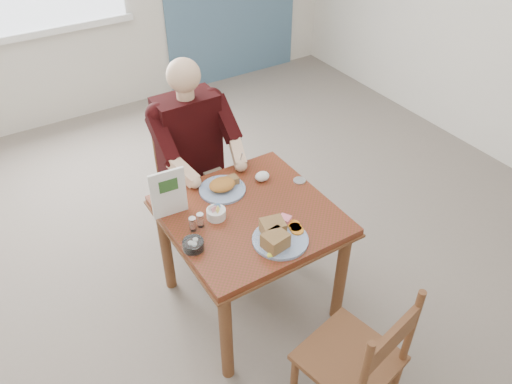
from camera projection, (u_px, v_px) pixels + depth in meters
floor at (251, 299)px, 3.28m from camera, size 6.00×6.00×0.00m
lemon_wedge at (272, 255)px, 2.53m from camera, size 0.06×0.05×0.03m
napkin at (262, 176)px, 3.03m from camera, size 0.10×0.08×0.06m
metal_dish at (299, 181)px, 3.04m from camera, size 0.09×0.09×0.01m
table at (250, 227)px, 2.88m from camera, size 0.92×0.92×0.75m
chair_far at (191, 179)px, 3.51m from camera, size 0.42×0.42×0.95m
chair_near at (357, 363)px, 2.36m from camera, size 0.50×0.50×0.95m
diner at (193, 145)px, 3.25m from camera, size 0.53×0.56×1.39m
near_plate at (278, 236)px, 2.61m from camera, size 0.32×0.30×0.10m
far_plate at (223, 186)px, 2.95m from camera, size 0.28×0.28×0.07m
caddy at (216, 213)px, 2.76m from camera, size 0.13×0.13×0.08m
shakers at (197, 222)px, 2.68m from camera, size 0.09×0.05×0.09m
creamer at (193, 245)px, 2.57m from camera, size 0.12×0.12×0.05m
menu at (168, 193)px, 2.71m from camera, size 0.20×0.03×0.29m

